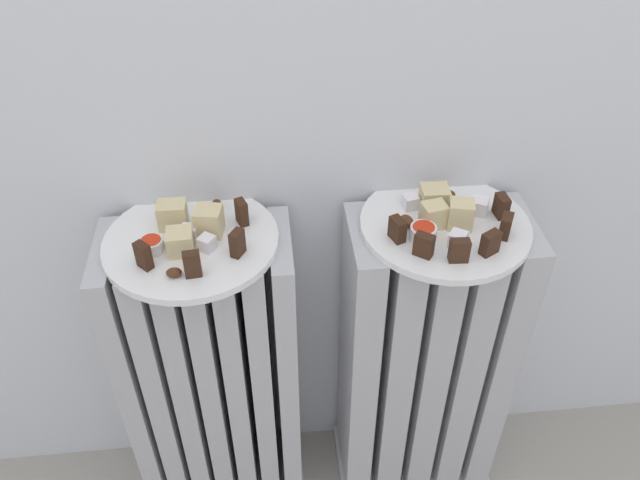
% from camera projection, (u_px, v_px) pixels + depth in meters
% --- Properties ---
extents(radiator_left, '(0.32, 0.17, 0.67)m').
position_uv_depth(radiator_left, '(215.00, 382.00, 1.21)').
color(radiator_left, '#B2B2B7').
rests_on(radiator_left, ground_plane).
extents(radiator_right, '(0.32, 0.17, 0.67)m').
position_uv_depth(radiator_right, '(423.00, 365.00, 1.24)').
color(radiator_right, '#B2B2B7').
rests_on(radiator_right, ground_plane).
extents(plate_left, '(0.27, 0.27, 0.01)m').
position_uv_depth(plate_left, '(191.00, 241.00, 0.99)').
color(plate_left, white).
rests_on(plate_left, radiator_left).
extents(plate_right, '(0.27, 0.27, 0.01)m').
position_uv_depth(plate_right, '(445.00, 225.00, 1.02)').
color(plate_right, white).
rests_on(plate_right, radiator_right).
extents(dark_cake_slice_left_0, '(0.03, 0.03, 0.04)m').
position_uv_depth(dark_cake_slice_left_0, '(143.00, 256.00, 0.92)').
color(dark_cake_slice_left_0, '#382114').
rests_on(dark_cake_slice_left_0, plate_left).
extents(dark_cake_slice_left_1, '(0.03, 0.02, 0.04)m').
position_uv_depth(dark_cake_slice_left_1, '(192.00, 264.00, 0.90)').
color(dark_cake_slice_left_1, '#382114').
rests_on(dark_cake_slice_left_1, plate_left).
extents(dark_cake_slice_left_2, '(0.02, 0.03, 0.04)m').
position_uv_depth(dark_cake_slice_left_2, '(237.00, 243.00, 0.94)').
color(dark_cake_slice_left_2, '#382114').
rests_on(dark_cake_slice_left_2, plate_left).
extents(dark_cake_slice_left_3, '(0.02, 0.03, 0.04)m').
position_uv_depth(dark_cake_slice_left_3, '(242.00, 212.00, 1.00)').
color(dark_cake_slice_left_3, '#382114').
rests_on(dark_cake_slice_left_3, plate_left).
extents(marble_cake_slice_left_0, '(0.05, 0.04, 0.05)m').
position_uv_depth(marble_cake_slice_left_0, '(209.00, 221.00, 0.98)').
color(marble_cake_slice_left_0, beige).
rests_on(marble_cake_slice_left_0, plate_left).
extents(marble_cake_slice_left_1, '(0.04, 0.04, 0.04)m').
position_uv_depth(marble_cake_slice_left_1, '(180.00, 242.00, 0.95)').
color(marble_cake_slice_left_1, beige).
rests_on(marble_cake_slice_left_1, plate_left).
extents(marble_cake_slice_left_2, '(0.04, 0.03, 0.04)m').
position_uv_depth(marble_cake_slice_left_2, '(172.00, 215.00, 0.99)').
color(marble_cake_slice_left_2, beige).
rests_on(marble_cake_slice_left_2, plate_left).
extents(turkish_delight_left_0, '(0.02, 0.02, 0.02)m').
position_uv_depth(turkish_delight_left_0, '(190.00, 232.00, 0.97)').
color(turkish_delight_left_0, white).
rests_on(turkish_delight_left_0, plate_left).
extents(turkish_delight_left_1, '(0.03, 0.03, 0.02)m').
position_uv_depth(turkish_delight_left_1, '(207.00, 243.00, 0.96)').
color(turkish_delight_left_1, white).
rests_on(turkish_delight_left_1, plate_left).
extents(turkish_delight_left_2, '(0.03, 0.03, 0.02)m').
position_uv_depth(turkish_delight_left_2, '(206.00, 214.00, 1.01)').
color(turkish_delight_left_2, white).
rests_on(turkish_delight_left_2, plate_left).
extents(medjool_date_left_0, '(0.02, 0.02, 0.01)m').
position_uv_depth(medjool_date_left_0, '(174.00, 273.00, 0.91)').
color(medjool_date_left_0, '#4C2814').
rests_on(medjool_date_left_0, plate_left).
extents(medjool_date_left_1, '(0.02, 0.03, 0.01)m').
position_uv_depth(medjool_date_left_1, '(216.00, 205.00, 1.04)').
color(medjool_date_left_1, '#4C2814').
rests_on(medjool_date_left_1, plate_left).
extents(jam_bowl_left, '(0.04, 0.04, 0.02)m').
position_uv_depth(jam_bowl_left, '(152.00, 244.00, 0.95)').
color(jam_bowl_left, white).
rests_on(jam_bowl_left, plate_left).
extents(dark_cake_slice_right_0, '(0.03, 0.03, 0.04)m').
position_uv_depth(dark_cake_slice_right_0, '(397.00, 229.00, 0.97)').
color(dark_cake_slice_right_0, '#382114').
rests_on(dark_cake_slice_right_0, plate_right).
extents(dark_cake_slice_right_1, '(0.03, 0.03, 0.04)m').
position_uv_depth(dark_cake_slice_right_1, '(424.00, 245.00, 0.94)').
color(dark_cake_slice_right_1, '#382114').
rests_on(dark_cake_slice_right_1, plate_right).
extents(dark_cake_slice_right_2, '(0.03, 0.02, 0.04)m').
position_uv_depth(dark_cake_slice_right_2, '(459.00, 251.00, 0.93)').
color(dark_cake_slice_right_2, '#382114').
rests_on(dark_cake_slice_right_2, plate_right).
extents(dark_cake_slice_right_3, '(0.03, 0.03, 0.04)m').
position_uv_depth(dark_cake_slice_right_3, '(490.00, 243.00, 0.94)').
color(dark_cake_slice_right_3, '#382114').
rests_on(dark_cake_slice_right_3, plate_right).
extents(dark_cake_slice_right_4, '(0.03, 0.03, 0.04)m').
position_uv_depth(dark_cake_slice_right_4, '(506.00, 226.00, 0.98)').
color(dark_cake_slice_right_4, '#382114').
rests_on(dark_cake_slice_right_4, plate_right).
extents(dark_cake_slice_right_5, '(0.02, 0.03, 0.04)m').
position_uv_depth(dark_cake_slice_right_5, '(501.00, 206.00, 1.02)').
color(dark_cake_slice_right_5, '#382114').
rests_on(dark_cake_slice_right_5, plate_right).
extents(marble_cake_slice_right_0, '(0.04, 0.04, 0.04)m').
position_uv_depth(marble_cake_slice_right_0, '(434.00, 215.00, 0.99)').
color(marble_cake_slice_right_0, beige).
rests_on(marble_cake_slice_right_0, plate_right).
extents(marble_cake_slice_right_1, '(0.04, 0.04, 0.05)m').
position_uv_depth(marble_cake_slice_right_1, '(461.00, 214.00, 0.99)').
color(marble_cake_slice_right_1, beige).
rests_on(marble_cake_slice_right_1, plate_right).
extents(marble_cake_slice_right_2, '(0.05, 0.04, 0.04)m').
position_uv_depth(marble_cake_slice_right_2, '(434.00, 198.00, 1.03)').
color(marble_cake_slice_right_2, beige).
rests_on(marble_cake_slice_right_2, plate_right).
extents(turkish_delight_right_0, '(0.03, 0.03, 0.02)m').
position_uv_depth(turkish_delight_right_0, '(410.00, 202.00, 1.04)').
color(turkish_delight_right_0, white).
rests_on(turkish_delight_right_0, plate_right).
extents(turkish_delight_right_1, '(0.03, 0.03, 0.02)m').
position_uv_depth(turkish_delight_right_1, '(458.00, 240.00, 0.96)').
color(turkish_delight_right_1, white).
rests_on(turkish_delight_right_1, plate_right).
extents(turkish_delight_right_2, '(0.03, 0.03, 0.03)m').
position_uv_depth(turkish_delight_right_2, '(479.00, 206.00, 1.02)').
color(turkish_delight_right_2, white).
rests_on(turkish_delight_right_2, plate_right).
extents(medjool_date_right_0, '(0.03, 0.03, 0.02)m').
position_uv_depth(medjool_date_right_0, '(407.00, 221.00, 1.00)').
color(medjool_date_right_0, '#4C2814').
rests_on(medjool_date_right_0, plate_right).
extents(medjool_date_right_1, '(0.03, 0.02, 0.02)m').
position_uv_depth(medjool_date_right_1, '(448.00, 195.00, 1.06)').
color(medjool_date_right_1, '#4C2814').
rests_on(medjool_date_right_1, plate_right).
extents(jam_bowl_right, '(0.04, 0.04, 0.02)m').
position_uv_depth(jam_bowl_right, '(423.00, 232.00, 0.97)').
color(jam_bowl_right, white).
rests_on(jam_bowl_right, plate_right).
extents(fork, '(0.03, 0.11, 0.00)m').
position_uv_depth(fork, '(459.00, 218.00, 1.02)').
color(fork, '#B7B7BC').
rests_on(fork, plate_right).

